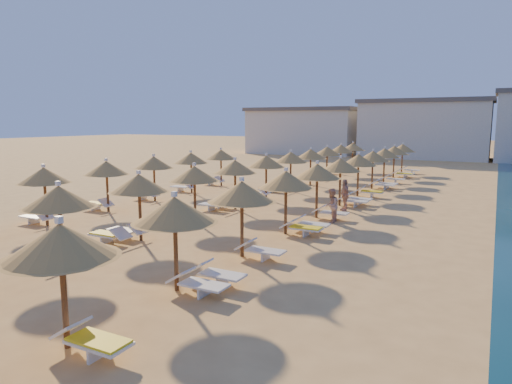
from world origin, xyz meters
The scene contains 8 objects.
ground centered at (0.00, 0.00, 0.00)m, with size 220.00×220.00×0.00m, color #E0AC62.
hotel_blocks centered at (2.37, 46.31, 3.70)m, with size 47.41×9.36×8.10m.
parasol_row_east centered at (2.39, 7.48, 2.19)m, with size 2.32×41.87×2.73m.
parasol_row_west centered at (-2.11, 7.48, 2.19)m, with size 2.32×41.87×2.73m.
parasol_row_inland centered at (-7.51, 3.89, 2.19)m, with size 2.32×20.30×2.73m.
loungers centered at (-1.10, 6.78, 0.34)m, with size 12.99×40.19×0.66m.
beachgoer_b centered at (3.36, 4.98, 0.78)m, with size 0.76×0.59×1.57m, color tan.
beachgoer_c centered at (3.07, 7.96, 0.82)m, with size 0.96×0.40×1.64m, color tan.
Camera 1 is at (9.86, -14.57, 4.56)m, focal length 32.00 mm.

